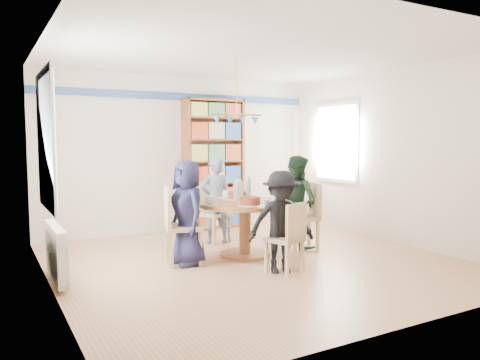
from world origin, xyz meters
TOP-DOWN VIEW (x-y plane):
  - ground at (0.00, 0.00)m, footprint 5.00×5.00m
  - room_shell at (-0.26, 0.87)m, footprint 5.00×5.00m
  - radiator at (-2.42, 0.30)m, footprint 0.12×1.00m
  - dining_table at (0.04, 0.34)m, footprint 1.30×1.30m
  - chair_left at (-0.94, 0.37)m, footprint 0.54×0.54m
  - chair_right at (1.08, 0.28)m, footprint 0.53×0.53m
  - chair_far at (0.01, 1.38)m, footprint 0.53×0.53m
  - chair_near at (0.08, -0.68)m, footprint 0.48×0.48m
  - person_left at (-0.82, 0.30)m, footprint 0.46×0.68m
  - person_right at (0.95, 0.38)m, footprint 0.65×0.76m
  - person_far at (0.04, 1.23)m, footprint 0.55×0.43m
  - person_near at (0.02, -0.58)m, footprint 0.90×0.69m
  - bookshelf at (0.54, 2.34)m, footprint 1.11×0.33m
  - tableware at (0.01, 0.36)m, footprint 1.29×1.29m

SIDE VIEW (x-z plane):
  - ground at x=0.00m, z-range 0.00..0.00m
  - radiator at x=-2.42m, z-range 0.05..0.65m
  - chair_near at x=0.08m, z-range 0.04..0.90m
  - chair_far at x=0.01m, z-range 0.05..0.99m
  - chair_right at x=1.08m, z-range 0.05..1.02m
  - dining_table at x=0.04m, z-range 0.18..0.93m
  - chair_left at x=-0.94m, z-range 0.05..1.06m
  - person_near at x=0.02m, z-range 0.00..1.23m
  - person_far at x=0.04m, z-range 0.00..1.33m
  - person_left at x=-0.82m, z-range 0.00..1.35m
  - person_right at x=0.95m, z-range 0.00..1.37m
  - tableware at x=0.01m, z-range 0.65..0.99m
  - bookshelf at x=0.54m, z-range -0.02..2.30m
  - room_shell at x=-0.26m, z-range -0.85..4.15m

